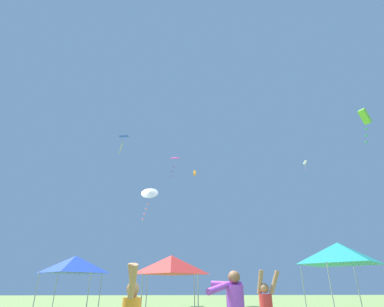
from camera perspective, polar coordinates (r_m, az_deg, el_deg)
The scene contains 9 objects.
canopy_tent_teal at distance 18.60m, azimuth 26.63°, elevation -16.91°, with size 3.52×3.52×3.77m.
canopy_tent_blue at distance 19.96m, azimuth -21.80°, elevation -19.33°, with size 3.04×3.04×3.25m.
canopy_tent_red at distance 16.01m, azimuth -4.06°, elevation -20.71°, with size 2.83×2.83×3.03m.
kite_magenta_delta at distance 34.93m, azimuth -3.36°, elevation -0.92°, with size 1.66×1.64×2.71m.
kite_white_delta at distance 21.49m, azimuth -8.26°, elevation -7.64°, with size 1.25×0.91×2.54m.
kite_orange_box at distance 34.21m, azimuth 0.51°, elevation -3.80°, with size 0.35×0.68×0.72m.
kite_blue_diamond at distance 37.86m, azimuth -13.16°, elevation 3.13°, with size 1.54×1.61×2.57m.
kite_white_box at distance 41.90m, azimuth 21.05°, elevation -1.65°, with size 0.47×0.63×1.32m.
kite_lime_box at distance 31.27m, azimuth 30.50°, elevation 6.08°, with size 1.40×1.19×3.26m.
Camera 1 is at (-0.44, -6.28, 1.54)m, focal length 27.51 mm.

